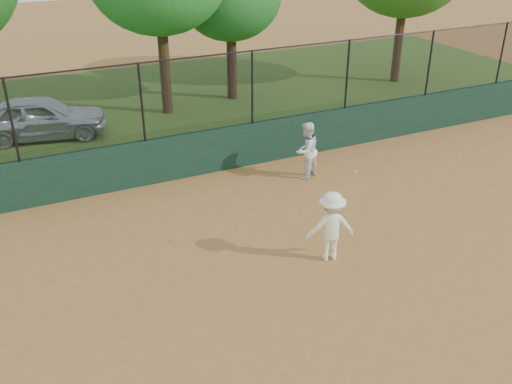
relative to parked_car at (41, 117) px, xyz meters
name	(u,v)px	position (x,y,z in m)	size (l,w,h in m)	color
ground	(268,309)	(2.57, -10.62, -0.67)	(80.00, 80.00, 0.00)	#A56B35
back_wall	(166,159)	(2.57, -4.62, -0.07)	(26.00, 0.20, 1.20)	#183424
grass_strip	(116,113)	(2.57, 1.38, -0.67)	(36.00, 12.00, 0.01)	#305019
parked_car	(41,117)	(0.00, 0.00, 0.00)	(1.58, 3.93, 1.34)	silver
player_second	(306,150)	(5.98, -6.03, 0.10)	(0.75, 0.58, 1.53)	white
player_main	(331,226)	(4.45, -9.67, 0.09)	(1.10, 0.82, 2.08)	white
fence_assembly	(160,99)	(2.54, -4.62, 1.57)	(26.00, 0.06, 2.00)	black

